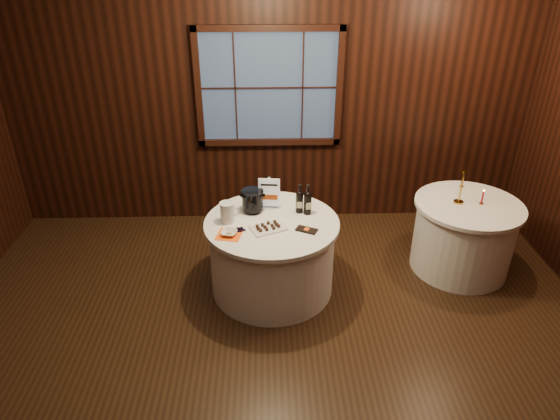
{
  "coord_description": "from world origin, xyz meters",
  "views": [
    {
      "loc": [
        -0.05,
        -3.07,
        3.13
      ],
      "look_at": [
        0.08,
        0.9,
        0.95
      ],
      "focal_mm": 32.0,
      "sensor_mm": 36.0,
      "label": 1
    }
  ],
  "objects_px": {
    "grape_bunch": "(240,230)",
    "port_bottle_right": "(308,201)",
    "side_table": "(463,236)",
    "port_bottle_left": "(299,200)",
    "cracker_bowl": "(229,233)",
    "sign_stand": "(269,198)",
    "chocolate_plate": "(268,227)",
    "glass_pitcher": "(227,212)",
    "brass_candlestick": "(461,191)",
    "red_candle": "(482,198)",
    "ice_bucket": "(252,201)",
    "chocolate_box": "(307,230)",
    "main_table": "(272,255)"
  },
  "relations": [
    {
      "from": "sign_stand",
      "to": "ice_bucket",
      "type": "bearing_deg",
      "value": -154.25
    },
    {
      "from": "grape_bunch",
      "to": "red_candle",
      "type": "relative_size",
      "value": 0.93
    },
    {
      "from": "sign_stand",
      "to": "cracker_bowl",
      "type": "xyz_separation_m",
      "value": [
        -0.37,
        -0.5,
        -0.09
      ]
    },
    {
      "from": "chocolate_box",
      "to": "cracker_bowl",
      "type": "height_order",
      "value": "cracker_bowl"
    },
    {
      "from": "port_bottle_right",
      "to": "ice_bucket",
      "type": "distance_m",
      "value": 0.53
    },
    {
      "from": "chocolate_box",
      "to": "red_candle",
      "type": "xyz_separation_m",
      "value": [
        1.79,
        0.46,
        0.06
      ]
    },
    {
      "from": "sign_stand",
      "to": "port_bottle_right",
      "type": "relative_size",
      "value": 1.09
    },
    {
      "from": "side_table",
      "to": "chocolate_box",
      "type": "relative_size",
      "value": 5.64
    },
    {
      "from": "port_bottle_right",
      "to": "chocolate_plate",
      "type": "bearing_deg",
      "value": -157.1
    },
    {
      "from": "side_table",
      "to": "chocolate_plate",
      "type": "distance_m",
      "value": 2.12
    },
    {
      "from": "sign_stand",
      "to": "cracker_bowl",
      "type": "relative_size",
      "value": 2.37
    },
    {
      "from": "main_table",
      "to": "chocolate_plate",
      "type": "height_order",
      "value": "chocolate_plate"
    },
    {
      "from": "port_bottle_right",
      "to": "glass_pitcher",
      "type": "relative_size",
      "value": 1.56
    },
    {
      "from": "chocolate_plate",
      "to": "cracker_bowl",
      "type": "height_order",
      "value": "chocolate_plate"
    },
    {
      "from": "side_table",
      "to": "red_candle",
      "type": "height_order",
      "value": "red_candle"
    },
    {
      "from": "port_bottle_left",
      "to": "ice_bucket",
      "type": "relative_size",
      "value": 1.33
    },
    {
      "from": "side_table",
      "to": "ice_bucket",
      "type": "bearing_deg",
      "value": -177.57
    },
    {
      "from": "main_table",
      "to": "chocolate_plate",
      "type": "xyz_separation_m",
      "value": [
        -0.04,
        -0.14,
        0.4
      ]
    },
    {
      "from": "main_table",
      "to": "red_candle",
      "type": "relative_size",
      "value": 7.78
    },
    {
      "from": "port_bottle_left",
      "to": "red_candle",
      "type": "height_order",
      "value": "port_bottle_left"
    },
    {
      "from": "main_table",
      "to": "side_table",
      "type": "relative_size",
      "value": 1.19
    },
    {
      "from": "ice_bucket",
      "to": "chocolate_plate",
      "type": "distance_m",
      "value": 0.39
    },
    {
      "from": "port_bottle_left",
      "to": "red_candle",
      "type": "xyz_separation_m",
      "value": [
        1.84,
        0.11,
        -0.06
      ]
    },
    {
      "from": "port_bottle_left",
      "to": "chocolate_box",
      "type": "relative_size",
      "value": 1.55
    },
    {
      "from": "port_bottle_right",
      "to": "chocolate_box",
      "type": "distance_m",
      "value": 0.35
    },
    {
      "from": "port_bottle_left",
      "to": "cracker_bowl",
      "type": "distance_m",
      "value": 0.78
    },
    {
      "from": "port_bottle_left",
      "to": "main_table",
      "type": "bearing_deg",
      "value": -142.15
    },
    {
      "from": "port_bottle_right",
      "to": "red_candle",
      "type": "bearing_deg",
      "value": -9.16
    },
    {
      "from": "main_table",
      "to": "chocolate_plate",
      "type": "bearing_deg",
      "value": -104.47
    },
    {
      "from": "sign_stand",
      "to": "glass_pitcher",
      "type": "xyz_separation_m",
      "value": [
        -0.4,
        -0.25,
        -0.01
      ]
    },
    {
      "from": "port_bottle_right",
      "to": "brass_candlestick",
      "type": "relative_size",
      "value": 0.87
    },
    {
      "from": "cracker_bowl",
      "to": "brass_candlestick",
      "type": "xyz_separation_m",
      "value": [
        2.28,
        0.55,
        0.11
      ]
    },
    {
      "from": "grape_bunch",
      "to": "port_bottle_right",
      "type": "bearing_deg",
      "value": 26.15
    },
    {
      "from": "ice_bucket",
      "to": "brass_candlestick",
      "type": "bearing_deg",
      "value": 3.13
    },
    {
      "from": "red_candle",
      "to": "sign_stand",
      "type": "bearing_deg",
      "value": -179.53
    },
    {
      "from": "ice_bucket",
      "to": "chocolate_box",
      "type": "relative_size",
      "value": 1.16
    },
    {
      "from": "chocolate_box",
      "to": "port_bottle_left",
      "type": "bearing_deg",
      "value": 123.48
    },
    {
      "from": "side_table",
      "to": "port_bottle_right",
      "type": "xyz_separation_m",
      "value": [
        -1.65,
        -0.15,
        0.52
      ]
    },
    {
      "from": "port_bottle_right",
      "to": "chocolate_plate",
      "type": "relative_size",
      "value": 0.85
    },
    {
      "from": "main_table",
      "to": "grape_bunch",
      "type": "distance_m",
      "value": 0.52
    },
    {
      "from": "red_candle",
      "to": "glass_pitcher",
      "type": "bearing_deg",
      "value": -173.87
    },
    {
      "from": "port_bottle_right",
      "to": "main_table",
      "type": "bearing_deg",
      "value": -170.74
    },
    {
      "from": "main_table",
      "to": "sign_stand",
      "type": "height_order",
      "value": "sign_stand"
    },
    {
      "from": "cracker_bowl",
      "to": "sign_stand",
      "type": "bearing_deg",
      "value": 53.36
    },
    {
      "from": "grape_bunch",
      "to": "chocolate_plate",
      "type": "bearing_deg",
      "value": 6.91
    },
    {
      "from": "sign_stand",
      "to": "port_bottle_right",
      "type": "distance_m",
      "value": 0.39
    },
    {
      "from": "side_table",
      "to": "port_bottle_left",
      "type": "xyz_separation_m",
      "value": [
        -1.73,
        -0.12,
        0.51
      ]
    },
    {
      "from": "brass_candlestick",
      "to": "red_candle",
      "type": "bearing_deg",
      "value": -9.9
    },
    {
      "from": "port_bottle_right",
      "to": "brass_candlestick",
      "type": "height_order",
      "value": "brass_candlestick"
    },
    {
      "from": "glass_pitcher",
      "to": "brass_candlestick",
      "type": "bearing_deg",
      "value": 4.02
    }
  ]
}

